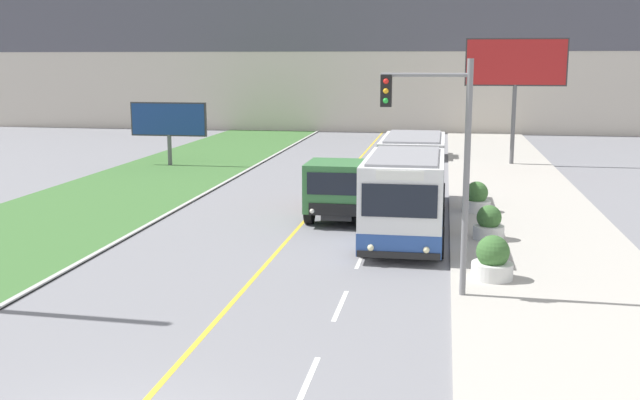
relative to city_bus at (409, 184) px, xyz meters
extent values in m
cube|color=silver|center=(-1.21, -14.36, -1.54)|extent=(0.12, 2.40, 0.01)
cube|color=silver|center=(-1.21, -9.76, -1.54)|extent=(0.12, 2.40, 0.01)
cube|color=silver|center=(-1.21, -5.16, -1.54)|extent=(0.12, 2.40, 0.01)
cube|color=silver|center=(-1.21, -0.56, -1.54)|extent=(0.12, 2.40, 0.01)
cube|color=silver|center=(-1.21, 4.04, -1.54)|extent=(0.12, 2.40, 0.01)
cube|color=silver|center=(-1.21, 8.64, -1.54)|extent=(0.12, 2.40, 0.01)
cube|color=silver|center=(-1.21, 13.24, -1.54)|extent=(0.12, 2.40, 0.01)
cube|color=silver|center=(-1.21, 17.84, -1.54)|extent=(0.12, 2.40, 0.01)
cube|color=silver|center=(-1.21, 22.44, -1.54)|extent=(0.12, 2.40, 0.01)
cube|color=silver|center=(-1.21, 27.04, -1.54)|extent=(0.12, 2.40, 0.01)
cube|color=beige|center=(-3.96, 40.30, 8.19)|extent=(80.00, 8.00, 19.46)
cube|color=#4C4C56|center=(-3.96, 36.28, 8.67)|extent=(80.00, 0.04, 6.81)
cube|color=white|center=(0.00, -3.20, 0.07)|extent=(2.53, 5.54, 2.68)
cube|color=#2D519E|center=(0.00, -3.20, -0.92)|extent=(2.55, 5.56, 0.70)
cube|color=black|center=(0.00, -3.20, 0.47)|extent=(2.55, 5.10, 0.94)
cube|color=gray|center=(0.00, -3.20, 1.45)|extent=(2.15, 4.99, 0.08)
cube|color=white|center=(0.00, 3.24, 0.07)|extent=(2.53, 5.54, 2.68)
cube|color=#2D519E|center=(0.00, 3.24, -0.92)|extent=(2.55, 5.56, 0.70)
cube|color=black|center=(0.00, 3.24, 0.47)|extent=(2.55, 5.10, 0.94)
cube|color=gray|center=(0.00, 3.24, 1.45)|extent=(2.15, 4.99, 0.08)
cube|color=#474747|center=(0.00, 0.02, 0.07)|extent=(2.33, 0.90, 2.47)
cube|color=black|center=(0.00, -5.99, 0.47)|extent=(2.22, 0.04, 0.99)
cube|color=black|center=(0.00, -6.00, -1.17)|extent=(2.48, 0.06, 0.20)
sphere|color=#F4EAB2|center=(-0.82, -6.01, -0.97)|extent=(0.20, 0.20, 0.20)
sphere|color=#F4EAB2|center=(0.82, -6.01, -0.97)|extent=(0.20, 0.20, 0.20)
cube|color=white|center=(0.00, -5.99, 1.23)|extent=(1.39, 0.04, 0.28)
cylinder|color=black|center=(-1.20, -4.75, -1.04)|extent=(0.28, 1.00, 1.00)
cylinder|color=black|center=(1.20, -4.75, -1.04)|extent=(0.28, 1.00, 1.00)
cylinder|color=black|center=(-1.20, -1.43, -1.04)|extent=(0.28, 1.00, 1.00)
cylinder|color=black|center=(1.20, -1.43, -1.04)|extent=(0.28, 1.00, 1.00)
cylinder|color=black|center=(-1.20, 3.79, -1.04)|extent=(0.28, 1.00, 1.00)
cylinder|color=black|center=(1.20, 3.79, -1.04)|extent=(0.28, 1.00, 1.00)
cube|color=black|center=(-2.53, 1.68, -1.10)|extent=(1.12, 6.19, 0.20)
cube|color=#38753D|center=(-2.53, -0.21, -0.10)|extent=(2.50, 2.42, 1.79)
cube|color=black|center=(-2.53, -1.44, 0.17)|extent=(2.12, 0.04, 0.81)
cube|color=black|center=(-2.53, -1.45, -0.78)|extent=(2.00, 0.06, 0.44)
sphere|color=silver|center=(-3.40, -1.46, -0.85)|extent=(0.18, 0.18, 0.18)
sphere|color=silver|center=(-1.66, -1.46, -0.85)|extent=(0.18, 0.18, 0.18)
cube|color=#994C19|center=(-2.53, 3.01, -0.94)|extent=(2.37, 3.52, 0.12)
cube|color=#994C19|center=(-3.66, 3.01, -0.39)|extent=(0.12, 3.52, 1.22)
cube|color=#994C19|center=(-1.40, 3.01, -0.39)|extent=(0.12, 3.52, 1.22)
cube|color=#994C19|center=(-2.53, 1.31, -0.39)|extent=(2.37, 0.12, 1.22)
cube|color=#994C19|center=(-2.53, 4.71, -0.39)|extent=(2.37, 0.12, 1.22)
cube|color=#994C19|center=(-2.53, 1.31, 0.34)|extent=(2.37, 0.12, 0.24)
cylinder|color=black|center=(-3.68, -0.45, -1.02)|extent=(0.30, 1.04, 1.04)
cylinder|color=black|center=(-1.38, -0.45, -1.02)|extent=(0.30, 1.04, 1.04)
cylinder|color=black|center=(-3.68, 3.19, -1.02)|extent=(0.30, 1.04, 1.04)
cylinder|color=black|center=(-1.38, 3.19, -1.02)|extent=(0.30, 1.04, 1.04)
cube|color=silver|center=(0.40, 19.98, -1.05)|extent=(1.80, 4.30, 0.61)
cube|color=black|center=(0.40, 20.09, -0.42)|extent=(1.53, 2.36, 0.65)
cylinder|color=black|center=(-0.41, 18.69, -1.23)|extent=(0.18, 0.62, 0.62)
cylinder|color=black|center=(1.21, 18.69, -1.23)|extent=(0.18, 0.62, 0.62)
cylinder|color=black|center=(-0.41, 21.27, -1.23)|extent=(0.18, 0.62, 0.62)
cylinder|color=black|center=(1.21, 21.27, -1.23)|extent=(0.18, 0.62, 0.62)
cylinder|color=slate|center=(1.83, -8.60, 1.52)|extent=(0.16, 0.16, 6.12)
cylinder|color=slate|center=(0.73, -8.60, 4.17)|extent=(2.20, 0.10, 0.10)
cube|color=black|center=(-0.23, -8.60, 3.77)|extent=(0.28, 0.24, 0.80)
sphere|color=red|center=(-0.23, -8.73, 4.01)|extent=(0.14, 0.14, 0.14)
sphere|color=orange|center=(-0.23, -8.73, 3.77)|extent=(0.14, 0.14, 0.14)
sphere|color=green|center=(-0.23, -8.73, 3.53)|extent=(0.14, 0.14, 0.14)
cylinder|color=#59595B|center=(5.20, 17.39, 0.80)|extent=(0.24, 0.24, 4.69)
cube|color=#333333|center=(5.20, 17.39, 4.43)|extent=(5.76, 0.20, 2.73)
cube|color=#AD1E1E|center=(5.20, 17.28, 4.43)|extent=(5.60, 0.02, 2.57)
cylinder|color=#59595B|center=(-14.58, 13.87, -0.64)|extent=(0.24, 0.24, 1.81)
cube|color=#333333|center=(-14.58, 13.87, 1.17)|extent=(4.54, 0.20, 1.96)
cube|color=navy|center=(-14.58, 13.76, 1.17)|extent=(4.38, 0.02, 1.80)
cylinder|color=silver|center=(2.67, -6.98, -1.24)|extent=(1.15, 1.15, 0.45)
sphere|color=#3D6B33|center=(2.67, -6.98, -0.69)|extent=(0.92, 0.92, 0.92)
cylinder|color=silver|center=(2.83, -2.19, -1.23)|extent=(1.05, 1.05, 0.46)
sphere|color=#3D6B33|center=(2.83, -2.19, -0.71)|extent=(0.84, 0.84, 0.84)
cylinder|color=silver|center=(2.60, 2.61, -1.24)|extent=(1.13, 1.13, 0.45)
sphere|color=#3D6B33|center=(2.60, 2.61, -0.70)|extent=(0.91, 0.91, 0.91)
camera|label=1|loc=(1.24, -27.60, 4.53)|focal=42.00mm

